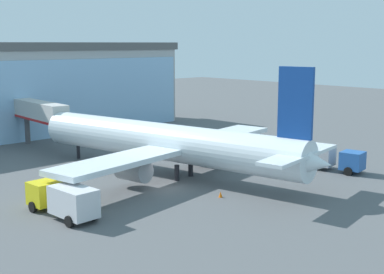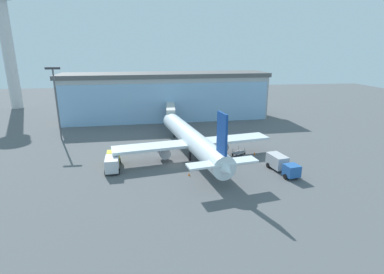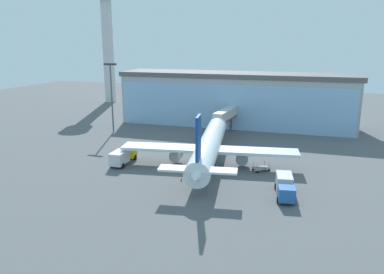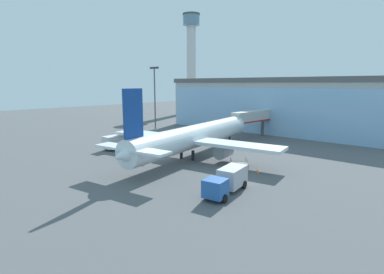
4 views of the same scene
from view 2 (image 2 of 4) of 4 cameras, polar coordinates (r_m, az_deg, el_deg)
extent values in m
plane|color=#545659|center=(55.65, -2.94, -5.16)|extent=(240.00, 240.00, 0.00)
cube|color=#AAAAAA|center=(91.39, -4.97, 7.43)|extent=(60.10, 15.13, 12.50)
cube|color=#91BDE5|center=(85.06, -4.58, 6.34)|extent=(58.41, 2.60, 11.25)
cube|color=#575757|center=(90.58, -5.08, 11.72)|extent=(61.30, 15.44, 1.20)
cube|color=beige|center=(79.22, -4.09, 5.09)|extent=(2.83, 12.17, 2.40)
cube|color=red|center=(79.43, -4.07, 4.35)|extent=(2.87, 12.17, 0.30)
cylinder|color=#4C4C51|center=(84.28, -4.07, 3.65)|extent=(0.70, 0.70, 3.73)
cylinder|color=silver|center=(123.71, -31.46, 13.00)|extent=(3.84, 3.84, 36.10)
cylinder|color=#59595E|center=(75.62, -24.29, 5.54)|extent=(0.36, 0.36, 16.08)
cube|color=#333338|center=(74.71, -25.05, 11.78)|extent=(3.20, 0.40, 0.50)
cylinder|color=white|center=(58.85, -0.14, -0.30)|extent=(9.71, 32.63, 3.82)
cone|color=white|center=(73.95, -4.01, 3.15)|extent=(4.30, 3.65, 3.82)
cone|color=white|center=(44.56, 6.34, -6.03)|extent=(4.11, 4.56, 3.43)
cube|color=white|center=(57.49, 0.36, -1.11)|extent=(30.98, 9.77, 0.50)
cube|color=white|center=(45.19, 5.84, -4.91)|extent=(11.25, 4.38, 0.30)
cube|color=navy|center=(44.22, 5.75, 0.68)|extent=(0.94, 3.21, 6.20)
cylinder|color=gray|center=(56.90, -5.39, -2.81)|extent=(2.65, 3.53, 2.10)
cylinder|color=gray|center=(60.35, 5.48, -1.67)|extent=(2.65, 3.53, 2.10)
cylinder|color=black|center=(57.01, -0.42, -3.74)|extent=(0.50, 0.50, 1.60)
cylinder|color=black|center=(57.70, 1.75, -3.49)|extent=(0.50, 0.50, 1.60)
cylinder|color=black|center=(71.82, -3.38, 0.52)|extent=(0.40, 0.40, 1.60)
cube|color=yellow|center=(57.26, -14.75, -3.57)|extent=(2.34, 2.34, 1.90)
cube|color=silver|center=(53.28, -14.99, -4.94)|extent=(2.46, 4.14, 2.20)
cylinder|color=black|center=(57.68, -15.77, -4.51)|extent=(0.36, 0.92, 0.90)
cylinder|color=black|center=(57.52, -13.59, -4.40)|extent=(0.36, 0.92, 0.90)
cylinder|color=black|center=(52.85, -16.15, -6.50)|extent=(0.36, 0.92, 0.90)
cylinder|color=black|center=(52.68, -13.76, -6.39)|extent=(0.36, 0.92, 0.90)
cube|color=#2659A5|center=(51.77, 18.46, -6.06)|extent=(2.57, 2.57, 1.90)
cube|color=#B2B2B7|center=(54.88, 15.91, -4.38)|extent=(2.90, 4.34, 2.20)
cylinder|color=black|center=(52.76, 19.34, -6.84)|extent=(0.46, 0.94, 0.90)
cylinder|color=black|center=(51.51, 17.37, -7.22)|extent=(0.46, 0.94, 0.90)
cylinder|color=black|center=(56.62, 16.19, -4.95)|extent=(0.46, 0.94, 0.90)
cylinder|color=black|center=(55.46, 14.30, -5.25)|extent=(0.46, 0.94, 0.90)
cube|color=gray|center=(60.76, 8.88, -2.92)|extent=(3.15, 3.07, 0.16)
cylinder|color=black|center=(59.61, 8.89, -3.62)|extent=(0.41, 0.38, 0.44)
cylinder|color=gray|center=(59.33, 8.92, -2.87)|extent=(0.08, 0.08, 0.90)
cylinder|color=black|center=(60.32, 7.72, -3.33)|extent=(0.41, 0.38, 0.44)
cylinder|color=gray|center=(60.04, 7.75, -2.58)|extent=(0.08, 0.08, 0.90)
cylinder|color=black|center=(61.43, 9.99, -3.06)|extent=(0.41, 0.38, 0.44)
cylinder|color=gray|center=(61.16, 10.02, -2.33)|extent=(0.08, 0.08, 0.90)
cylinder|color=black|center=(62.12, 8.84, -2.78)|extent=(0.41, 0.38, 0.44)
cylinder|color=gray|center=(61.85, 8.88, -2.06)|extent=(0.08, 0.08, 0.90)
cone|color=orange|center=(50.58, -0.56, -7.09)|extent=(0.36, 0.36, 0.55)
cone|color=orange|center=(61.68, 11.84, -3.03)|extent=(0.36, 0.36, 0.55)
camera|label=1|loc=(31.65, -67.96, -6.75)|focal=50.00mm
camera|label=3|loc=(26.33, 95.49, 0.11)|focal=35.00mm
camera|label=4|loc=(45.89, 55.78, -1.30)|focal=28.00mm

